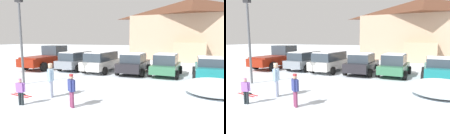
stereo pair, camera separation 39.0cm
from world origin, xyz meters
TOP-DOWN VIEW (x-y plane):
  - ski_lodge at (3.78, 29.00)m, footprint 16.37×11.43m
  - parked_grey_wagon at (-5.77, 13.59)m, footprint 2.13×4.38m
  - parked_white_suv at (-3.14, 13.50)m, footprint 2.23×4.76m
  - parked_black_sedan at (-0.27, 13.51)m, footprint 2.25×4.32m
  - parked_green_coupe at (2.27, 13.61)m, footprint 2.25×4.09m
  - parked_teal_hatchback at (5.30, 13.68)m, footprint 2.27×4.24m
  - pickup_truck at (-8.87, 13.56)m, footprint 2.48×5.65m
  - skier_adult_in_blue_parka at (-2.15, 5.55)m, footprint 0.41×0.55m
  - skier_child_in_purple_jacket at (-2.59, 4.11)m, footprint 0.42×0.23m
  - skier_teen_in_navy_coat at (-0.39, 4.68)m, footprint 0.45×0.36m
  - pair_of_skis at (-3.75, 5.19)m, footprint 1.40×0.49m
  - lamp_post at (-5.65, 7.22)m, footprint 0.44×0.24m
  - plowed_snow_pile at (5.22, 8.72)m, footprint 3.06×2.45m

SIDE VIEW (x-z plane):
  - pair_of_skis at x=-3.75m, z-range -0.02..0.06m
  - plowed_snow_pile at x=5.22m, z-range 0.00..0.89m
  - skier_child_in_purple_jacket at x=-2.59m, z-range 0.08..1.24m
  - skier_teen_in_navy_coat at x=-0.39m, z-range 0.09..1.50m
  - parked_teal_hatchback at x=5.30m, z-range 0.02..1.58m
  - parked_black_sedan at x=-0.27m, z-range 0.01..1.69m
  - parked_green_coupe at x=2.27m, z-range 0.00..1.71m
  - parked_grey_wagon at x=-5.77m, z-range 0.06..1.74m
  - parked_white_suv at x=-3.14m, z-range 0.06..1.80m
  - skier_adult_in_blue_parka at x=-2.15m, z-range 0.11..1.78m
  - pickup_truck at x=-8.87m, z-range -0.08..2.07m
  - lamp_post at x=-5.65m, z-range 0.34..5.54m
  - ski_lodge at x=3.78m, z-range 0.05..8.54m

